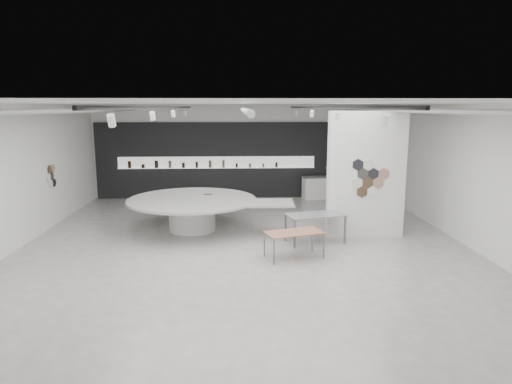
{
  "coord_description": "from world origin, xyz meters",
  "views": [
    {
      "loc": [
        -0.21,
        -11.73,
        3.72
      ],
      "look_at": [
        0.36,
        1.2,
        1.29
      ],
      "focal_mm": 32.0,
      "sensor_mm": 36.0,
      "label": 1
    }
  ],
  "objects_px": {
    "display_island": "(195,210)",
    "sample_table_stone": "(315,217)",
    "partition_column": "(366,175)",
    "kitchen_counter": "(322,188)",
    "sample_table_wood": "(294,234)"
  },
  "relations": [
    {
      "from": "display_island",
      "to": "sample_table_wood",
      "type": "xyz_separation_m",
      "value": [
        2.69,
        -2.68,
        -0.03
      ]
    },
    {
      "from": "partition_column",
      "to": "kitchen_counter",
      "type": "distance_m",
      "value": 5.67
    },
    {
      "from": "partition_column",
      "to": "sample_table_wood",
      "type": "distance_m",
      "value": 3.17
    },
    {
      "from": "sample_table_wood",
      "to": "kitchen_counter",
      "type": "bearing_deg",
      "value": 74.21
    },
    {
      "from": "display_island",
      "to": "sample_table_stone",
      "type": "relative_size",
      "value": 2.94
    },
    {
      "from": "partition_column",
      "to": "display_island",
      "type": "distance_m",
      "value": 5.17
    },
    {
      "from": "kitchen_counter",
      "to": "sample_table_stone",
      "type": "bearing_deg",
      "value": -110.08
    },
    {
      "from": "display_island",
      "to": "sample_table_wood",
      "type": "height_order",
      "value": "display_island"
    },
    {
      "from": "partition_column",
      "to": "display_island",
      "type": "relative_size",
      "value": 0.72
    },
    {
      "from": "sample_table_stone",
      "to": "partition_column",
      "type": "bearing_deg",
      "value": 21.28
    },
    {
      "from": "partition_column",
      "to": "display_island",
      "type": "bearing_deg",
      "value": 170.67
    },
    {
      "from": "partition_column",
      "to": "sample_table_stone",
      "type": "xyz_separation_m",
      "value": [
        -1.54,
        -0.6,
        -1.06
      ]
    },
    {
      "from": "partition_column",
      "to": "kitchen_counter",
      "type": "height_order",
      "value": "partition_column"
    },
    {
      "from": "display_island",
      "to": "partition_column",
      "type": "bearing_deg",
      "value": -7.69
    },
    {
      "from": "display_island",
      "to": "sample_table_stone",
      "type": "bearing_deg",
      "value": -20.77
    }
  ]
}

